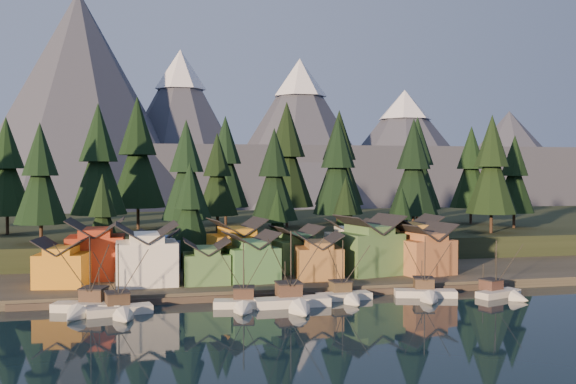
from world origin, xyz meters
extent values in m
plane|color=black|center=(0.00, 0.00, 0.00)|extent=(500.00, 500.00, 0.00)
cube|color=#363227|center=(0.00, 40.00, 0.75)|extent=(400.00, 50.00, 1.50)
cube|color=black|center=(0.00, 90.00, 3.00)|extent=(420.00, 100.00, 6.00)
cube|color=#453C31|center=(0.00, 16.50, 0.50)|extent=(80.00, 4.00, 1.00)
cube|color=#414554|center=(0.00, 240.00, 15.00)|extent=(560.00, 160.00, 30.00)
cone|color=#414554|center=(-45.00, 180.00, 45.00)|extent=(100.00, 100.00, 90.00)
cone|color=#414554|center=(-5.00, 198.00, 36.00)|extent=(80.00, 80.00, 72.00)
cone|color=white|center=(-5.00, 198.00, 63.36)|extent=(22.40, 22.40, 17.28)
cone|color=#414554|center=(45.00, 186.00, 34.00)|extent=(84.00, 84.00, 68.00)
cone|color=white|center=(45.00, 186.00, 59.84)|extent=(23.52, 23.52, 16.32)
cone|color=#414554|center=(100.00, 202.00, 29.00)|extent=(92.00, 92.00, 58.00)
cone|color=white|center=(100.00, 202.00, 51.04)|extent=(25.76, 25.76, 13.92)
cone|color=#414554|center=(160.00, 210.00, 25.00)|extent=(88.00, 88.00, 50.00)
cube|color=beige|center=(-28.35, 12.38, 0.37)|extent=(10.68, 6.08, 1.68)
cone|color=beige|center=(-30.04, 7.04, 0.37)|extent=(4.05, 4.27, 3.15)
cube|color=black|center=(-28.35, 12.38, -0.26)|extent=(10.93, 6.21, 0.37)
cube|color=#493627|center=(-27.79, 14.16, 1.99)|extent=(4.15, 4.01, 1.89)
cube|color=black|center=(-27.79, 14.16, 3.04)|extent=(4.41, 4.28, 0.21)
cylinder|color=black|center=(-28.16, 12.97, 5.87)|extent=(0.19, 0.19, 9.44)
cylinder|color=black|center=(-27.15, 16.18, 3.46)|extent=(0.15, 0.15, 4.61)
cube|color=beige|center=(-24.00, 9.53, 0.34)|extent=(9.42, 4.59, 1.56)
cone|color=beige|center=(-23.06, 4.66, 0.34)|extent=(3.46, 3.58, 2.93)
cube|color=black|center=(-24.00, 9.53, -0.24)|extent=(9.65, 4.68, 0.34)
cube|color=#4B3828|center=(-24.32, 11.15, 1.85)|extent=(3.62, 3.47, 1.76)
cube|color=black|center=(-24.32, 11.15, 2.83)|extent=(3.85, 3.70, 0.20)
cylinder|color=black|center=(-24.11, 10.07, 5.47)|extent=(0.18, 0.18, 8.78)
cylinder|color=black|center=(-24.67, 12.99, 3.22)|extent=(0.14, 0.14, 4.29)
cube|color=silver|center=(-6.27, 10.10, 0.33)|extent=(9.12, 4.31, 1.51)
cone|color=silver|center=(-7.11, 5.36, 0.33)|extent=(3.31, 3.44, 2.83)
cube|color=black|center=(-6.27, 10.10, -0.24)|extent=(9.34, 4.40, 0.33)
cube|color=#473126|center=(-5.99, 11.68, 1.79)|extent=(3.47, 3.31, 1.70)
cube|color=black|center=(-5.99, 11.68, 2.74)|extent=(3.68, 3.53, 0.19)
cylinder|color=black|center=(-6.18, 10.62, 5.28)|extent=(0.17, 0.17, 8.49)
cylinder|color=black|center=(-5.67, 13.46, 3.11)|extent=(0.13, 0.13, 4.15)
cube|color=silver|center=(0.87, 9.22, 0.39)|extent=(11.29, 3.59, 1.77)
cone|color=silver|center=(1.02, 3.07, 0.39)|extent=(3.41, 3.91, 3.32)
cube|color=black|center=(0.87, 9.22, -0.28)|extent=(11.56, 3.65, 0.39)
cube|color=#50392B|center=(0.82, 11.27, 2.10)|extent=(3.62, 3.40, 1.99)
cube|color=black|center=(0.82, 11.27, 3.21)|extent=(3.85, 3.63, 0.22)
cylinder|color=black|center=(0.85, 9.90, 6.20)|extent=(0.20, 0.20, 9.96)
cylinder|color=black|center=(0.76, 13.59, 3.65)|extent=(0.15, 0.15, 4.87)
cube|color=silver|center=(9.92, 12.33, 0.32)|extent=(8.75, 3.36, 1.47)
cone|color=silver|center=(10.26, 7.63, 0.32)|extent=(2.95, 3.12, 2.75)
cube|color=black|center=(9.92, 12.33, -0.23)|extent=(8.97, 3.42, 0.32)
cube|color=brown|center=(9.81, 13.89, 1.74)|extent=(3.12, 2.95, 1.65)
cube|color=black|center=(9.81, 13.89, 2.66)|extent=(3.32, 3.15, 0.18)
cylinder|color=black|center=(9.89, 12.85, 5.14)|extent=(0.17, 0.17, 8.26)
cylinder|color=black|center=(9.69, 15.67, 3.03)|extent=(0.13, 0.13, 4.04)
cube|color=silver|center=(23.29, 11.60, 0.33)|extent=(10.12, 5.40, 1.52)
cone|color=silver|center=(21.84, 6.48, 0.33)|extent=(3.65, 3.97, 2.86)
cube|color=black|center=(23.29, 11.60, -0.24)|extent=(10.36, 5.51, 0.33)
cube|color=#4F3C2A|center=(23.78, 13.31, 1.81)|extent=(3.71, 3.58, 1.72)
cube|color=black|center=(23.78, 13.31, 2.76)|extent=(3.95, 3.82, 0.19)
cylinder|color=black|center=(23.46, 12.17, 5.34)|extent=(0.17, 0.17, 8.58)
cylinder|color=black|center=(24.33, 15.24, 3.14)|extent=(0.13, 0.13, 4.19)
cube|color=beige|center=(34.69, 9.05, 0.31)|extent=(8.32, 5.21, 1.42)
cone|color=beige|center=(36.17, 4.99, 0.31)|extent=(3.43, 3.44, 2.67)
cube|color=black|center=(34.69, 9.05, -0.22)|extent=(8.51, 5.32, 0.31)
cube|color=#52352B|center=(34.19, 10.40, 1.69)|extent=(3.59, 3.48, 1.60)
cube|color=black|center=(34.19, 10.40, 2.58)|extent=(3.82, 3.71, 0.18)
cylinder|color=black|center=(34.52, 9.50, 4.98)|extent=(0.16, 0.16, 8.01)
cylinder|color=black|center=(33.63, 11.93, 2.94)|extent=(0.12, 0.12, 3.92)
cube|color=orange|center=(-33.49, 25.36, 4.17)|extent=(8.72, 7.92, 5.33)
cube|color=orange|center=(-33.49, 25.36, 7.37)|extent=(5.25, 7.24, 1.09)
cube|color=white|center=(-20.17, 24.27, 5.01)|extent=(10.03, 8.99, 7.03)
cube|color=white|center=(-20.17, 24.27, 9.20)|extent=(5.65, 8.66, 1.37)
cube|color=#46703C|center=(-10.50, 23.22, 3.98)|extent=(7.50, 7.01, 4.95)
cube|color=#46703C|center=(-10.50, 23.22, 6.96)|extent=(4.16, 6.84, 1.04)
cube|color=#498246|center=(-2.98, 23.21, 4.39)|extent=(9.32, 8.54, 5.77)
cube|color=#498246|center=(-2.98, 23.21, 7.83)|extent=(5.67, 7.75, 1.15)
cube|color=olive|center=(8.85, 23.49, 4.22)|extent=(8.38, 8.38, 5.44)
cube|color=olive|center=(8.85, 23.49, 7.46)|extent=(4.96, 7.86, 1.07)
cube|color=#466E3C|center=(19.08, 26.23, 5.21)|extent=(11.71, 10.53, 7.41)
cube|color=#466E3C|center=(19.08, 26.23, 9.60)|extent=(7.27, 9.34, 1.41)
cube|color=#A5643A|center=(28.78, 24.31, 4.62)|extent=(10.59, 9.74, 6.23)
cube|color=#A5643A|center=(28.78, 24.31, 8.36)|extent=(6.58, 8.68, 1.27)
cube|color=#9A2E17|center=(-28.68, 32.01, 5.18)|extent=(9.56, 8.52, 7.37)
cube|color=#9A2E17|center=(-28.68, 32.01, 9.52)|extent=(5.29, 8.30, 1.33)
cube|color=#3D5990|center=(-17.99, 33.10, 4.42)|extent=(7.91, 7.52, 5.84)
cube|color=#3D5990|center=(-17.99, 33.10, 7.83)|extent=(4.69, 7.01, 1.01)
cube|color=orange|center=(-4.08, 32.43, 4.99)|extent=(10.47, 9.32, 6.99)
cube|color=orange|center=(-4.08, 32.43, 9.13)|extent=(6.31, 8.49, 1.31)
cube|color=#487740|center=(6.82, 31.62, 4.43)|extent=(9.42, 8.25, 5.86)
cube|color=#487740|center=(6.82, 31.62, 7.93)|extent=(5.72, 7.43, 1.17)
cube|color=silver|center=(17.73, 33.59, 4.80)|extent=(9.33, 8.51, 6.61)
cube|color=silver|center=(17.73, 33.59, 8.69)|extent=(5.52, 7.90, 1.19)
cube|color=#B47C2E|center=(30.01, 31.90, 5.11)|extent=(8.98, 8.43, 7.21)
cube|color=#B47C2E|center=(30.01, 31.90, 9.32)|extent=(4.98, 8.22, 1.25)
cylinder|color=#332319|center=(-50.00, 68.00, 8.28)|extent=(0.70, 0.70, 4.56)
cone|color=black|center=(-50.00, 68.00, 18.16)|extent=(11.15, 11.15, 15.71)
cone|color=black|center=(-50.00, 68.00, 26.27)|extent=(7.60, 7.60, 11.40)
cylinder|color=#332319|center=(-40.00, 48.00, 8.06)|extent=(0.70, 0.70, 4.12)
cone|color=black|center=(-40.00, 48.00, 16.99)|extent=(10.08, 10.08, 14.20)
cone|color=black|center=(-40.00, 48.00, 24.32)|extent=(6.87, 6.87, 10.30)
cylinder|color=#332319|center=(-30.00, 60.00, 8.51)|extent=(0.70, 0.70, 5.02)
cone|color=black|center=(-30.00, 60.00, 19.40)|extent=(12.28, 12.28, 17.30)
cone|color=black|center=(-30.00, 60.00, 28.33)|extent=(8.37, 8.37, 12.56)
cylinder|color=#332319|center=(-22.00, 75.00, 8.80)|extent=(0.70, 0.70, 5.59)
cone|color=black|center=(-22.00, 75.00, 20.92)|extent=(13.68, 13.68, 19.27)
cone|color=black|center=(-22.00, 75.00, 30.86)|extent=(9.32, 9.32, 13.99)
cylinder|color=#332319|center=(-12.00, 50.00, 8.17)|extent=(0.70, 0.70, 4.33)
cone|color=black|center=(-12.00, 50.00, 17.55)|extent=(10.59, 10.59, 14.92)
cone|color=black|center=(-12.00, 50.00, 25.25)|extent=(7.22, 7.22, 10.83)
cylinder|color=#332319|center=(-4.00, 65.00, 8.01)|extent=(0.70, 0.70, 4.01)
cone|color=black|center=(-4.00, 65.00, 16.69)|extent=(9.80, 9.80, 13.81)
cone|color=black|center=(-4.00, 65.00, 23.82)|extent=(6.68, 6.68, 10.03)
cylinder|color=#332319|center=(6.00, 48.00, 8.02)|extent=(0.70, 0.70, 4.04)
cone|color=black|center=(6.00, 48.00, 16.78)|extent=(9.88, 9.88, 13.93)
cone|color=black|center=(6.00, 48.00, 23.97)|extent=(6.74, 6.74, 10.11)
cylinder|color=#332319|center=(14.00, 72.00, 8.73)|extent=(0.70, 0.70, 5.47)
cone|color=black|center=(14.00, 72.00, 20.58)|extent=(13.37, 13.37, 18.84)
cone|color=black|center=(14.00, 72.00, 30.31)|extent=(9.11, 9.11, 13.67)
cylinder|color=#332319|center=(22.00, 55.00, 8.31)|extent=(0.70, 0.70, 4.61)
cone|color=black|center=(22.00, 55.00, 18.30)|extent=(11.27, 11.27, 15.88)
cone|color=black|center=(22.00, 55.00, 26.49)|extent=(7.69, 7.69, 11.53)
cylinder|color=#332319|center=(30.00, 80.00, 8.65)|extent=(0.70, 0.70, 5.29)
cone|color=black|center=(30.00, 80.00, 20.11)|extent=(12.94, 12.94, 18.23)
cone|color=black|center=(30.00, 80.00, 29.52)|extent=(8.82, 8.82, 13.23)
cylinder|color=#332319|center=(38.00, 50.00, 8.26)|extent=(0.70, 0.70, 4.52)
cone|color=black|center=(38.00, 50.00, 18.05)|extent=(11.04, 11.04, 15.56)
cone|color=black|center=(38.00, 50.00, 26.08)|extent=(7.53, 7.53, 11.29)
cylinder|color=#332319|center=(46.00, 66.00, 8.42)|extent=(0.70, 0.70, 4.84)
cone|color=black|center=(46.00, 66.00, 18.89)|extent=(11.82, 11.82, 16.65)
cone|color=black|center=(46.00, 66.00, 27.49)|extent=(8.06, 8.06, 12.09)
cylinder|color=#332319|center=(56.00, 48.00, 8.35)|extent=(0.70, 0.70, 4.69)
cone|color=black|center=(56.00, 48.00, 18.51)|extent=(11.47, 11.47, 16.16)
cone|color=black|center=(56.00, 48.00, 26.85)|extent=(7.82, 7.82, 11.73)
cylinder|color=#332319|center=(64.00, 72.00, 8.27)|extent=(0.70, 0.70, 4.54)
cone|color=black|center=(64.00, 72.00, 18.11)|extent=(11.10, 11.10, 15.65)
cone|color=black|center=(64.00, 72.00, 26.19)|extent=(7.57, 7.57, 11.36)
cylinder|color=#332319|center=(0.00, 82.00, 8.48)|extent=(0.70, 0.70, 4.96)
cone|color=black|center=(0.00, 82.00, 19.22)|extent=(12.12, 12.12, 17.08)
cone|color=black|center=(0.00, 82.00, 28.03)|extent=(8.26, 8.26, 12.39)
cylinder|color=#332319|center=(68.00, 58.00, 8.00)|extent=(0.70, 0.70, 4.01)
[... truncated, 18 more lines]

